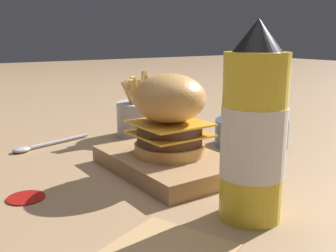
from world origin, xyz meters
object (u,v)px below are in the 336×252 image
object	(u,v)px
fries_basket	(142,117)
side_bowl	(251,132)
ketchup_bottle	(253,133)
spoon	(38,146)
burger	(169,114)
serving_board	(168,163)

from	to	relation	value
fries_basket	side_bowl	xyz separation A→B (m)	(-0.20, -0.14, -0.01)
ketchup_bottle	side_bowl	xyz separation A→B (m)	(0.23, -0.24, -0.08)
fries_basket	side_bowl	world-z (taller)	fries_basket
ketchup_bottle	fries_basket	bearing A→B (deg)	-13.56
ketchup_bottle	fries_basket	world-z (taller)	ketchup_bottle
spoon	fries_basket	bearing A→B (deg)	158.92
burger	spoon	size ratio (longest dim) A/B	0.77
serving_board	spoon	xyz separation A→B (m)	(0.26, 0.14, -0.01)
burger	ketchup_bottle	distance (m)	0.21
burger	spoon	distance (m)	0.31
serving_board	side_bowl	world-z (taller)	side_bowl
serving_board	side_bowl	xyz separation A→B (m)	(0.03, -0.23, 0.01)
burger	ketchup_bottle	size ratio (longest dim) A/B	0.56
side_bowl	ketchup_bottle	bearing A→B (deg)	133.38
fries_basket	side_bowl	bearing A→B (deg)	-146.04
serving_board	ketchup_bottle	size ratio (longest dim) A/B	1.00
ketchup_bottle	spoon	size ratio (longest dim) A/B	1.38
burger	side_bowl	world-z (taller)	burger
burger	spoon	world-z (taller)	burger
serving_board	ketchup_bottle	bearing A→B (deg)	176.47
burger	side_bowl	size ratio (longest dim) A/B	0.91
ketchup_bottle	spoon	xyz separation A→B (m)	(0.46, 0.13, -0.10)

